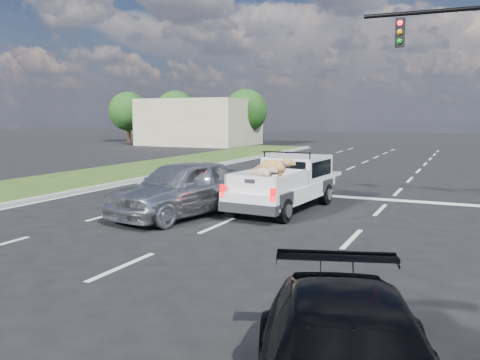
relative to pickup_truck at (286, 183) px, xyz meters
The scene contains 10 objects.
ground 7.05m from the pickup_truck, 82.50° to the right, with size 160.00×160.00×0.00m, color black.
road_markings 1.28m from the pickup_truck, 22.66° to the right, with size 17.75×60.00×0.01m.
grass_median_left 10.66m from the pickup_truck, behind, with size 5.00×60.00×0.10m, color #203E13.
curb_left 8.22m from the pickup_truck, behind, with size 0.15×60.00×0.14m, color #A29F95.
building_left 34.79m from the pickup_truck, 123.30° to the left, with size 10.00×8.00×4.40m, color #C5B896.
tree_far_a 42.62m from the pickup_truck, 133.12° to the left, with size 4.20×4.20×5.40m.
tree_far_b 38.78m from the pickup_truck, 126.63° to the left, with size 4.20×4.20×5.40m.
tree_far_c 34.61m from the pickup_truck, 115.91° to the left, with size 4.20×4.20×5.40m.
pickup_truck is the anchor object (origin of this frame).
silver_sedan 3.21m from the pickup_truck, 137.02° to the right, with size 1.91×4.75×1.62m, color #B1B3B8.
Camera 1 is at (4.16, -7.57, 2.85)m, focal length 38.00 mm.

